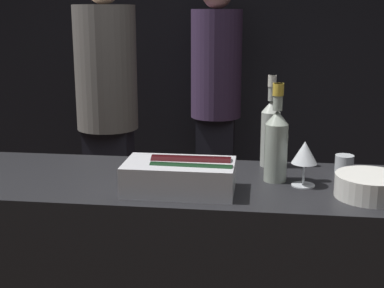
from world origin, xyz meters
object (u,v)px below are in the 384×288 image
rose_wine_bottle (276,141)px  person_in_hoodie (107,102)px  ice_bin_with_bottles (183,175)px  candle_votive (344,164)px  bowl_white (370,185)px  person_blond_tee (216,93)px  white_wine_bottle (270,130)px  wine_glass (305,154)px

rose_wine_bottle → person_in_hoodie: person_in_hoodie is taller
ice_bin_with_bottles → rose_wine_bottle: 0.34m
candle_votive → rose_wine_bottle: (-0.25, -0.13, 0.10)m
rose_wine_bottle → candle_votive: bearing=27.0°
bowl_white → candle_votive: bowl_white is taller
bowl_white → candle_votive: bearing=99.1°
person_blond_tee → candle_votive: bearing=32.2°
white_wine_bottle → ice_bin_with_bottles: bearing=-129.7°
person_in_hoodie → person_blond_tee: size_ratio=1.01×
wine_glass → person_in_hoodie: (-1.12, 1.55, -0.11)m
wine_glass → white_wine_bottle: (-0.11, 0.23, 0.03)m
rose_wine_bottle → person_in_hoodie: (-1.02, 1.51, -0.13)m
ice_bin_with_bottles → white_wine_bottle: 0.44m
white_wine_bottle → candle_votive: bearing=-12.3°
ice_bin_with_bottles → wine_glass: size_ratio=2.31×
bowl_white → candle_votive: 0.26m
bowl_white → person_blond_tee: size_ratio=0.12×
wine_glass → person_blond_tee: (-0.47, 2.10, -0.11)m
bowl_white → person_in_hoodie: bearing=128.7°
person_in_hoodie → candle_votive: bearing=-164.4°
wine_glass → candle_votive: 0.24m
rose_wine_bottle → person_blond_tee: person_blond_tee is taller
candle_votive → wine_glass: bearing=-132.5°
bowl_white → person_in_hoodie: 2.10m
bowl_white → person_blond_tee: person_blond_tee is taller
wine_glass → candle_votive: wine_glass is taller
rose_wine_bottle → bowl_white: bearing=-24.6°
white_wine_bottle → rose_wine_bottle: 0.18m
ice_bin_with_bottles → person_in_hoodie: (-0.73, 1.66, -0.05)m
candle_votive → white_wine_bottle: white_wine_bottle is taller
ice_bin_with_bottles → person_in_hoodie: person_in_hoodie is taller
bowl_white → person_in_hoodie: (-1.31, 1.64, -0.03)m
bowl_white → rose_wine_bottle: size_ratio=0.65×
white_wine_bottle → wine_glass: bearing=-64.5°
person_in_hoodie → bowl_white: bearing=-168.3°
wine_glass → rose_wine_bottle: bearing=154.3°
bowl_white → white_wine_bottle: white_wine_bottle is taller
candle_votive → white_wine_bottle: 0.29m
ice_bin_with_bottles → wine_glass: wine_glass is taller
bowl_white → white_wine_bottle: bearing=134.1°
person_blond_tee → person_in_hoodie: bearing=-35.3°
bowl_white → wine_glass: (-0.20, 0.09, 0.07)m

